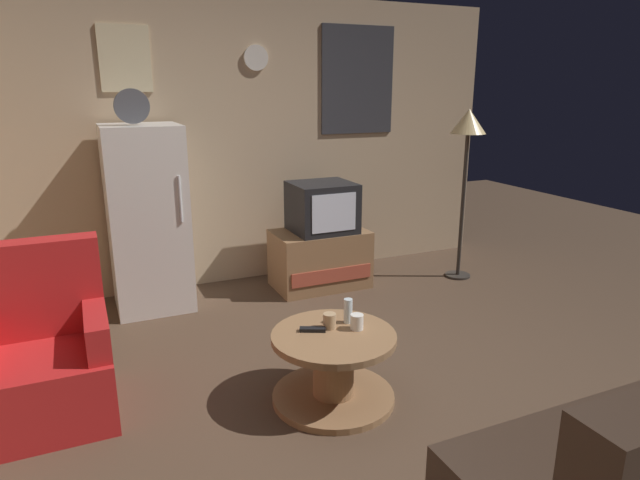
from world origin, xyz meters
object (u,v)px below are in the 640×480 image
Objects in this scene: tv_stand at (320,259)px; wine_glass at (348,311)px; crt_tv at (322,207)px; mug_ceramic_white at (357,322)px; mug_ceramic_tan at (330,321)px; fridge at (147,218)px; remote_control at (313,330)px; standing_lamp at (468,135)px; coffee_table at (333,367)px; armchair at (45,358)px.

wine_glass is (-0.56, -1.68, 0.24)m from tv_stand.
crt_tv is 1.89m from mug_ceramic_white.
mug_ceramic_tan is (-0.69, -1.70, 0.21)m from tv_stand.
fridge is 1.99m from remote_control.
wine_glass is (-0.58, -1.68, -0.24)m from crt_tv.
standing_lamp is 10.60× the size of wine_glass.
wine_glass reaches higher than mug_ceramic_tan.
mug_ceramic_white is at bearing 1.21° from coffee_table.
coffee_table is 0.26m from remote_control.
armchair is at bearing -172.72° from remote_control.
wine_glass is at bearing -109.17° from crt_tv.
fridge reaches higher than crt_tv.
standing_lamp reaches higher than coffee_table.
crt_tv reaches higher than mug_ceramic_tan.
mug_ceramic_tan is (0.01, 0.08, 0.26)m from coffee_table.
crt_tv is at bearing -2.58° from tv_stand.
armchair is at bearing 165.53° from wine_glass.
armchair is at bearing 160.60° from coffee_table.
armchair reaches higher than mug_ceramic_tan.
standing_lamp reaches higher than mug_ceramic_tan.
wine_glass is 0.14m from mug_ceramic_tan.
crt_tv is 0.56× the size of armchair.
coffee_table is (0.76, -1.93, -0.54)m from fridge.
fridge is at bearing 112.69° from mug_ceramic_tan.
remote_control is at bearing -70.23° from fridge.
coffee_table is 8.00× the size of mug_ceramic_tan.
fridge reaches higher than mug_ceramic_white.
mug_ceramic_white is 1.00× the size of mug_ceramic_tan.
armchair is at bearing -165.15° from standing_lamp.
wine_glass is at bearing -108.51° from tv_stand.
coffee_table is at bearing -14.13° from remote_control.
fridge reaches higher than wine_glass.
coffee_table is at bearing -97.70° from mug_ceramic_tan.
crt_tv is 3.60× the size of wine_glass.
coffee_table is at bearing -19.40° from armchair.
armchair is at bearing 163.45° from mug_ceramic_tan.
tv_stand reaches higher than mug_ceramic_tan.
remote_control is 0.16× the size of armchair.
standing_lamp is at bearing 34.54° from mug_ceramic_tan.
coffee_table is at bearing -68.44° from fridge.
standing_lamp is 17.67× the size of mug_ceramic_white.
crt_tv is at bearing -5.55° from fridge.
fridge is at bearing 116.43° from wine_glass.
tv_stand is 1.87m from mug_ceramic_white.
mug_ceramic_tan reaches higher than coffee_table.
tv_stand is 1.89m from remote_control.
remote_control is at bearing -173.82° from wine_glass.
standing_lamp is at bearing 37.95° from mug_ceramic_white.
mug_ceramic_white is 0.09× the size of armchair.
crt_tv is at bearing 166.89° from standing_lamp.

